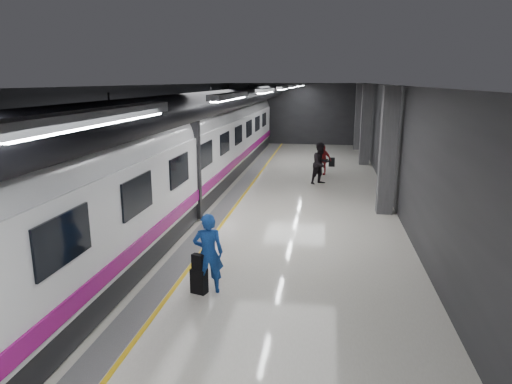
{
  "coord_description": "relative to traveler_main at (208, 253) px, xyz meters",
  "views": [
    {
      "loc": [
        2.42,
        -14.48,
        4.67
      ],
      "look_at": [
        0.37,
        -1.37,
        1.43
      ],
      "focal_mm": 32.0,
      "sensor_mm": 36.0,
      "label": 1
    }
  ],
  "objects": [
    {
      "name": "platform_hall",
      "position": [
        -0.18,
        6.16,
        2.61
      ],
      "size": [
        10.02,
        40.02,
        4.51
      ],
      "color": "black",
      "rests_on": "ground"
    },
    {
      "name": "ground",
      "position": [
        0.11,
        5.21,
        -0.93
      ],
      "size": [
        40.0,
        40.0,
        0.0
      ],
      "primitive_type": "plane",
      "color": "silver",
      "rests_on": "ground"
    },
    {
      "name": "traveler_far_a",
      "position": [
        2.28,
        11.62,
        0.04
      ],
      "size": [
        1.19,
        1.17,
        1.93
      ],
      "primitive_type": "imported",
      "rotation": [
        0.0,
        0.0,
        0.71
      ],
      "color": "black",
      "rests_on": "ground"
    },
    {
      "name": "shoulder_bag",
      "position": [
        -0.21,
        -0.12,
        -0.17
      ],
      "size": [
        0.3,
        0.22,
        0.36
      ],
      "primitive_type": "cube",
      "rotation": [
        0.0,
        0.0,
        -0.34
      ],
      "color": "black",
      "rests_on": "suitcase_main"
    },
    {
      "name": "train",
      "position": [
        -3.14,
        5.21,
        1.14
      ],
      "size": [
        3.05,
        38.0,
        4.05
      ],
      "color": "black",
      "rests_on": "ground"
    },
    {
      "name": "suitcase_main",
      "position": [
        -0.2,
        -0.09,
        -0.64
      ],
      "size": [
        0.4,
        0.32,
        0.58
      ],
      "primitive_type": "cube",
      "rotation": [
        0.0,
        0.0,
        -0.3
      ],
      "color": "black",
      "rests_on": "ground"
    },
    {
      "name": "suitcase_far",
      "position": [
        2.83,
        16.21,
        -0.68
      ],
      "size": [
        0.34,
        0.22,
        0.5
      ],
      "primitive_type": "cube",
      "rotation": [
        0.0,
        0.0,
        -0.0
      ],
      "color": "black",
      "rests_on": "ground"
    },
    {
      "name": "traveler_main",
      "position": [
        0.0,
        0.0,
        0.0
      ],
      "size": [
        0.76,
        0.6,
        1.85
      ],
      "primitive_type": "imported",
      "rotation": [
        0.0,
        0.0,
        3.39
      ],
      "color": "#164BAC",
      "rests_on": "ground"
    },
    {
      "name": "traveler_far_b",
      "position": [
        2.35,
        13.88,
        -0.16
      ],
      "size": [
        0.97,
        0.64,
        1.53
      ],
      "primitive_type": "imported",
      "rotation": [
        0.0,
        0.0,
        -0.32
      ],
      "color": "maroon",
      "rests_on": "ground"
    }
  ]
}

